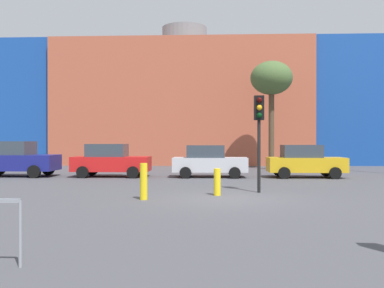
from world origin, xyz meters
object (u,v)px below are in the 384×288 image
at_px(parked_car_2, 209,161).
at_px(bollard_yellow_0, 217,182).
at_px(parked_car_3, 305,161).
at_px(bare_tree_0, 271,80).
at_px(parked_car_1, 111,160).
at_px(bollard_yellow_1, 144,181).
at_px(traffic_light_island, 259,121).
at_px(parked_car_0, 15,159).

height_order(parked_car_2, bollard_yellow_0, parked_car_2).
height_order(parked_car_3, bare_tree_0, bare_tree_0).
relative_size(parked_car_1, parked_car_3, 1.03).
bearing_deg(bollard_yellow_1, bare_tree_0, 67.75).
distance_m(traffic_light_island, bollard_yellow_1, 4.90).
xyz_separation_m(parked_car_0, traffic_light_island, (12.36, -6.70, 1.69)).
height_order(parked_car_0, bollard_yellow_1, parked_car_0).
relative_size(bollard_yellow_0, bollard_yellow_1, 0.79).
relative_size(parked_car_2, parked_car_3, 0.99).
bearing_deg(parked_car_1, parked_car_2, 0.00).
xyz_separation_m(parked_car_1, bollard_yellow_1, (3.18, -8.77, -0.28)).
bearing_deg(bollard_yellow_1, traffic_light_island, 27.65).
xyz_separation_m(bare_tree_0, bollard_yellow_1, (-6.28, -15.34, -5.47)).
xyz_separation_m(parked_car_0, bollard_yellow_0, (10.81, -7.57, -0.47)).
xyz_separation_m(parked_car_3, bollard_yellow_1, (-7.07, -8.77, -0.26)).
bearing_deg(bollard_yellow_0, parked_car_0, 144.98).
relative_size(parked_car_0, parked_car_1, 1.08).
height_order(traffic_light_island, bollard_yellow_1, traffic_light_island).
bearing_deg(parked_car_2, bare_tree_0, 57.38).
bearing_deg(bare_tree_0, parked_car_2, -122.62).
distance_m(parked_car_3, bollard_yellow_0, 8.91).
bearing_deg(parked_car_2, bollard_yellow_1, -103.27).
xyz_separation_m(parked_car_0, bollard_yellow_1, (8.41, -8.77, -0.35)).
distance_m(parked_car_3, bollard_yellow_1, 11.27).
bearing_deg(bare_tree_0, parked_car_0, -155.88).
xyz_separation_m(parked_car_1, traffic_light_island, (7.13, -6.70, 1.76)).
bearing_deg(parked_car_0, bollard_yellow_0, -35.02).
distance_m(parked_car_1, parked_car_3, 10.26).
bearing_deg(parked_car_3, parked_car_2, 180.00).
bearing_deg(parked_car_1, traffic_light_island, -43.20).
bearing_deg(parked_car_2, parked_car_0, -180.00).
bearing_deg(traffic_light_island, parked_car_2, -164.04).
bearing_deg(parked_car_1, bare_tree_0, 34.81).
relative_size(parked_car_0, bollard_yellow_1, 3.70).
xyz_separation_m(parked_car_3, bare_tree_0, (-0.80, 6.58, 5.21)).
distance_m(parked_car_3, traffic_light_island, 7.60).
bearing_deg(parked_car_0, traffic_light_island, -28.46).
height_order(bollard_yellow_0, bollard_yellow_1, bollard_yellow_1).
relative_size(parked_car_2, bollard_yellow_1, 3.29).
height_order(parked_car_1, traffic_light_island, traffic_light_island).
relative_size(parked_car_2, bollard_yellow_0, 4.15).
bearing_deg(parked_car_3, bollard_yellow_0, -121.69).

